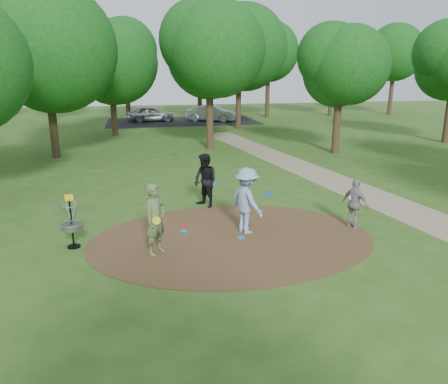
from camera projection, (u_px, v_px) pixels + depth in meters
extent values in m
plane|color=#2D5119|center=(232.00, 239.00, 12.86)|extent=(100.00, 100.00, 0.00)
cylinder|color=#47301C|center=(232.00, 238.00, 12.86)|extent=(8.40, 8.40, 0.02)
cube|color=#8C7A5B|center=(392.00, 205.00, 16.03)|extent=(7.55, 39.89, 0.01)
cube|color=black|center=(183.00, 121.00, 41.51)|extent=(14.00, 8.00, 0.01)
imported|color=#586A3D|center=(155.00, 219.00, 11.57)|extent=(0.83, 0.84, 1.96)
cylinder|color=#C7ED1A|center=(156.00, 221.00, 11.32)|extent=(0.22, 0.04, 0.22)
imported|color=#83A0C4|center=(247.00, 201.00, 13.09)|extent=(1.21, 1.50, 2.02)
cylinder|color=blue|center=(268.00, 194.00, 13.16)|extent=(0.31, 0.31, 0.08)
imported|color=black|center=(205.00, 181.00, 15.59)|extent=(1.12, 1.19, 1.94)
cylinder|color=blue|center=(212.00, 183.00, 15.66)|extent=(0.23, 0.09, 0.22)
imported|color=gray|center=(355.00, 204.00, 13.54)|extent=(0.75, 1.00, 1.57)
cylinder|color=white|center=(353.00, 197.00, 13.46)|extent=(0.23, 0.13, 0.22)
cylinder|color=#187DC3|center=(184.00, 231.00, 13.38)|extent=(0.22, 0.22, 0.02)
cylinder|color=#0D7DED|center=(241.00, 237.00, 12.87)|extent=(0.22, 0.22, 0.02)
cylinder|color=red|center=(183.00, 226.00, 13.80)|extent=(0.22, 0.22, 0.02)
imported|color=#B4B6BC|center=(151.00, 114.00, 41.18)|extent=(4.56, 2.24, 1.50)
imported|color=#9D9EA4|center=(212.00, 113.00, 41.30)|extent=(4.89, 3.32, 1.53)
cylinder|color=black|center=(72.00, 224.00, 12.07)|extent=(0.05, 0.05, 1.35)
cylinder|color=black|center=(74.00, 246.00, 12.25)|extent=(0.36, 0.36, 0.04)
cylinder|color=gray|center=(72.00, 226.00, 12.09)|extent=(0.60, 0.60, 0.16)
torus|color=gray|center=(72.00, 224.00, 12.06)|extent=(0.63, 0.63, 0.03)
torus|color=gray|center=(70.00, 205.00, 11.91)|extent=(0.58, 0.58, 0.02)
cube|color=yellow|center=(69.00, 198.00, 11.86)|extent=(0.22, 0.02, 0.18)
cylinder|color=#332316|center=(53.00, 124.00, 24.14)|extent=(0.44, 0.44, 3.80)
sphere|color=#114311|center=(45.00, 53.00, 23.12)|extent=(6.73, 6.73, 6.73)
cylinder|color=#332316|center=(210.00, 115.00, 26.81)|extent=(0.44, 0.44, 4.18)
sphere|color=#114311|center=(209.00, 53.00, 25.81)|extent=(5.71, 5.71, 5.71)
cylinder|color=#332316|center=(337.00, 123.00, 25.45)|extent=(0.44, 0.44, 3.61)
sphere|color=#114311|center=(341.00, 69.00, 24.62)|extent=(4.43, 4.43, 4.43)
cylinder|color=#332316|center=(114.00, 112.00, 32.32)|extent=(0.44, 0.44, 3.42)
sphere|color=#114311|center=(111.00, 65.00, 31.41)|extent=(5.98, 5.98, 5.98)
cylinder|color=#332316|center=(238.00, 102.00, 36.05)|extent=(0.44, 0.44, 4.37)
sphere|color=#114311|center=(239.00, 50.00, 34.94)|extent=(6.84, 6.84, 6.84)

